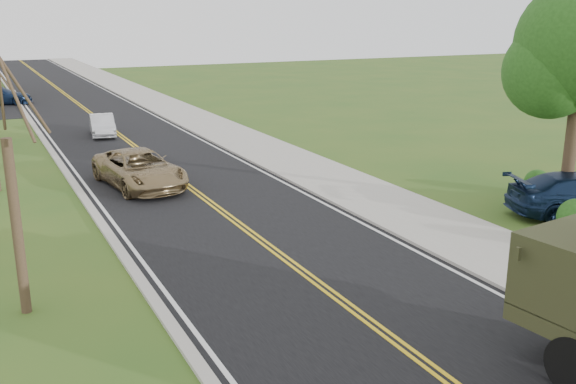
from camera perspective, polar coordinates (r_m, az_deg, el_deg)
road at (r=46.39m, az=-16.86°, el=6.49°), size 8.00×120.00×0.01m
curb_right at (r=47.24m, az=-11.88°, el=7.05°), size 0.30×120.00×0.12m
sidewalk_right at (r=47.71m, az=-9.84°, el=7.22°), size 3.20×120.00×0.10m
curb_left at (r=45.88m, az=-21.98°, el=5.99°), size 0.30×120.00×0.10m
bare_tree_a at (r=15.83m, az=-23.17°, el=-1.18°), size 1.93×2.26×6.08m
suv_champagne at (r=26.73m, az=-13.07°, el=2.01°), size 3.17×5.64×1.49m
sedan_silver at (r=38.63m, az=-16.18°, el=5.72°), size 1.74×3.84×1.22m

